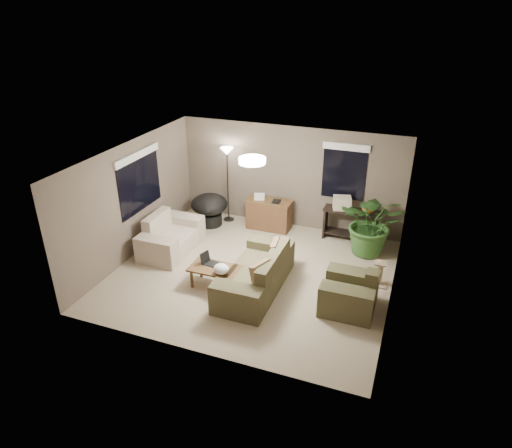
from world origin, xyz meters
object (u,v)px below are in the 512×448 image
at_px(desk, 269,214).
at_px(console_table, 351,223).
at_px(armchair, 350,294).
at_px(cat_scratching_post, 379,275).
at_px(loveseat, 170,238).
at_px(houseplant, 372,230).
at_px(floor_lamp, 227,160).
at_px(papasan_chair, 209,207).
at_px(main_sofa, 257,276).
at_px(coffee_table, 215,270).

distance_m(desk, console_table, 1.99).
height_order(armchair, cat_scratching_post, armchair).
relative_size(loveseat, cat_scratching_post, 3.20).
relative_size(armchair, houseplant, 0.67).
distance_m(loveseat, console_table, 4.17).
xyz_separation_m(console_table, floor_lamp, (-3.11, -0.01, 1.16)).
xyz_separation_m(desk, papasan_chair, (-1.46, -0.31, 0.09)).
height_order(loveseat, floor_lamp, floor_lamp).
distance_m(main_sofa, cat_scratching_post, 2.42).
bearing_deg(main_sofa, papasan_chair, 132.96).
bearing_deg(papasan_chair, loveseat, -99.48).
height_order(armchair, desk, armchair).
height_order(main_sofa, loveseat, same).
relative_size(floor_lamp, cat_scratching_post, 3.82).
bearing_deg(coffee_table, cat_scratching_post, 21.72).
xyz_separation_m(console_table, papasan_chair, (-3.44, -0.43, 0.03)).
height_order(desk, console_table, same).
bearing_deg(desk, houseplant, -8.66).
xyz_separation_m(loveseat, desk, (1.71, 1.82, 0.08)).
height_order(armchair, houseplant, houseplant).
bearing_deg(coffee_table, floor_lamp, 108.87).
relative_size(coffee_table, papasan_chair, 0.84).
bearing_deg(desk, main_sofa, -75.68).
distance_m(loveseat, desk, 2.50).
relative_size(papasan_chair, floor_lamp, 0.62).
bearing_deg(desk, papasan_chair, -168.00).
bearing_deg(papasan_chair, console_table, 7.07).
bearing_deg(floor_lamp, desk, -5.25).
height_order(papasan_chair, houseplant, houseplant).
bearing_deg(armchair, main_sofa, -179.25).
bearing_deg(floor_lamp, console_table, 0.25).
bearing_deg(papasan_chair, houseplant, -1.05).
bearing_deg(floor_lamp, cat_scratching_post, -22.97).
bearing_deg(houseplant, main_sofa, -130.09).
xyz_separation_m(armchair, cat_scratching_post, (0.41, 0.97, -0.08)).
distance_m(papasan_chair, houseplant, 3.97).
xyz_separation_m(main_sofa, desk, (-0.66, 2.58, 0.08)).
distance_m(armchair, papasan_chair, 4.51).
bearing_deg(desk, floor_lamp, 174.75).
bearing_deg(loveseat, floor_lamp, 73.18).
bearing_deg(houseplant, desk, 171.34).
relative_size(armchair, desk, 0.91).
bearing_deg(floor_lamp, main_sofa, -56.37).
distance_m(loveseat, coffee_table, 1.84).
xyz_separation_m(coffee_table, desk, (0.14, 2.78, 0.02)).
distance_m(main_sofa, console_table, 3.01).
bearing_deg(loveseat, papasan_chair, 80.52).
xyz_separation_m(console_table, cat_scratching_post, (0.88, -1.70, -0.22)).
height_order(desk, papasan_chair, papasan_chair).
xyz_separation_m(loveseat, cat_scratching_post, (4.57, 0.23, -0.08)).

